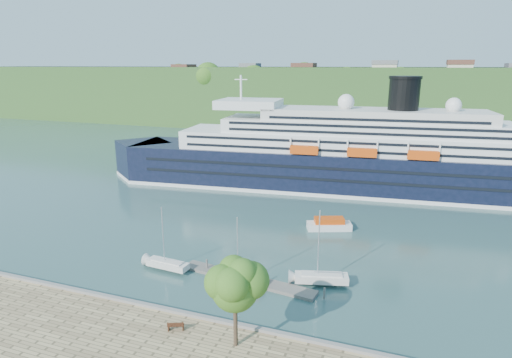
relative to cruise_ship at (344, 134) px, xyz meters
name	(u,v)px	position (x,y,z in m)	size (l,w,h in m)	color
ground	(176,320)	(-8.38, -53.39, -11.49)	(400.00, 400.00, 0.00)	#2A4A46
far_hillside	(357,98)	(-8.38, 91.61, 0.51)	(400.00, 50.00, 24.00)	#2C5020
quay_coping	(174,311)	(-8.38, -53.59, -10.34)	(220.00, 0.50, 0.30)	slate
cruise_ship	(344,134)	(0.00, 0.00, 0.00)	(102.34, 14.90, 22.98)	black
park_bench	(176,325)	(-6.74, -56.12, -9.98)	(1.61, 0.66, 1.03)	#4F2A16
promenade_tree	(235,299)	(-0.65, -56.28, -5.94)	(5.50, 5.50, 9.11)	#2E5E18
floating_pontoon	(247,279)	(-4.48, -43.37, -11.30)	(17.20, 2.10, 0.38)	#65615A
sailboat_white_near	(166,241)	(-14.83, -44.21, -7.53)	(6.14, 1.71, 7.93)	silver
sailboat_red	(241,254)	(-4.79, -44.57, -7.50)	(6.18, 1.72, 7.98)	maroon
sailboat_white_far	(323,250)	(4.02, -41.40, -7.09)	(6.82, 1.89, 8.81)	silver
tender_launch	(329,224)	(1.69, -23.62, -10.54)	(6.88, 2.35, 1.90)	#D0440C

